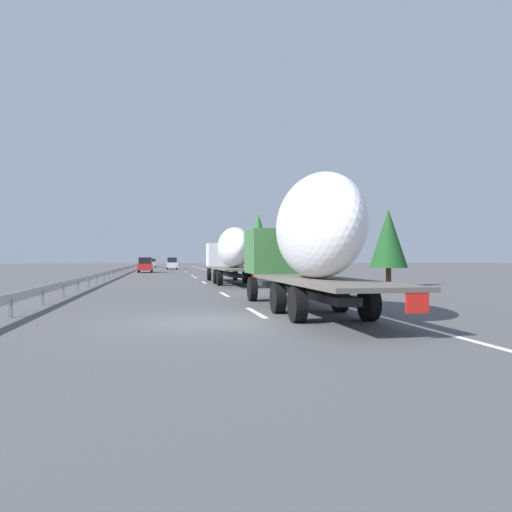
% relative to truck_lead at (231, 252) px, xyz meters
% --- Properties ---
extents(ground_plane, '(260.00, 260.00, 0.00)m').
position_rel_truck_lead_xyz_m(ground_plane, '(19.10, 3.60, -2.31)').
color(ground_plane, '#4C4C4F').
extents(lane_stripe_0, '(3.20, 0.20, 0.01)m').
position_rel_truck_lead_xyz_m(lane_stripe_0, '(-18.90, 1.80, -2.31)').
color(lane_stripe_0, white).
rests_on(lane_stripe_0, ground_plane).
extents(lane_stripe_1, '(3.20, 0.20, 0.01)m').
position_rel_truck_lead_xyz_m(lane_stripe_1, '(-10.40, 1.80, -2.31)').
color(lane_stripe_1, white).
rests_on(lane_stripe_1, ground_plane).
extents(lane_stripe_2, '(3.20, 0.20, 0.01)m').
position_rel_truck_lead_xyz_m(lane_stripe_2, '(2.04, 1.80, -2.31)').
color(lane_stripe_2, white).
rests_on(lane_stripe_2, ground_plane).
extents(lane_stripe_3, '(3.20, 0.20, 0.01)m').
position_rel_truck_lead_xyz_m(lane_stripe_3, '(12.07, 1.80, -2.31)').
color(lane_stripe_3, white).
rests_on(lane_stripe_3, ground_plane).
extents(lane_stripe_4, '(3.20, 0.20, 0.01)m').
position_rel_truck_lead_xyz_m(lane_stripe_4, '(17.17, 1.80, -2.31)').
color(lane_stripe_4, white).
rests_on(lane_stripe_4, ground_plane).
extents(lane_stripe_5, '(3.20, 0.20, 0.01)m').
position_rel_truck_lead_xyz_m(lane_stripe_5, '(32.06, 1.80, -2.31)').
color(lane_stripe_5, white).
rests_on(lane_stripe_5, ground_plane).
extents(lane_stripe_6, '(3.20, 0.20, 0.01)m').
position_rel_truck_lead_xyz_m(lane_stripe_6, '(44.40, 1.80, -2.31)').
color(lane_stripe_6, white).
rests_on(lane_stripe_6, ground_plane).
extents(lane_stripe_7, '(3.20, 0.20, 0.01)m').
position_rel_truck_lead_xyz_m(lane_stripe_7, '(48.15, 1.80, -2.31)').
color(lane_stripe_7, white).
rests_on(lane_stripe_7, ground_plane).
extents(lane_stripe_8, '(3.20, 0.20, 0.01)m').
position_rel_truck_lead_xyz_m(lane_stripe_8, '(60.96, 1.80, -2.31)').
color(lane_stripe_8, white).
rests_on(lane_stripe_8, ground_plane).
extents(lane_stripe_9, '(3.20, 0.20, 0.01)m').
position_rel_truck_lead_xyz_m(lane_stripe_9, '(65.47, 1.80, -2.31)').
color(lane_stripe_9, white).
rests_on(lane_stripe_9, ground_plane).
extents(edge_line_right, '(110.00, 0.20, 0.01)m').
position_rel_truck_lead_xyz_m(edge_line_right, '(24.10, -1.90, -2.31)').
color(edge_line_right, white).
rests_on(edge_line_right, ground_plane).
extents(truck_lead, '(14.26, 2.55, 4.01)m').
position_rel_truck_lead_xyz_m(truck_lead, '(0.00, 0.00, 0.00)').
color(truck_lead, silver).
rests_on(truck_lead, ground_plane).
extents(truck_trailing, '(13.18, 2.55, 4.60)m').
position_rel_truck_lead_xyz_m(truck_trailing, '(-18.92, 0.00, 0.25)').
color(truck_trailing, '#387038').
rests_on(truck_trailing, ground_plane).
extents(car_white_van, '(4.14, 1.74, 1.99)m').
position_rel_truck_lead_xyz_m(car_white_van, '(47.41, 3.34, -1.33)').
color(car_white_van, white).
rests_on(car_white_van, ground_plane).
extents(car_silver_hatch, '(4.13, 1.89, 1.79)m').
position_rel_truck_lead_xyz_m(car_silver_hatch, '(67.03, 7.15, -1.40)').
color(car_silver_hatch, '#ADB2B7').
rests_on(car_silver_hatch, ground_plane).
extents(car_red_compact, '(4.12, 1.85, 1.98)m').
position_rel_truck_lead_xyz_m(car_red_compact, '(29.52, 7.12, -1.33)').
color(car_red_compact, red).
rests_on(car_red_compact, ground_plane).
extents(road_sign, '(0.10, 0.90, 3.40)m').
position_rel_truck_lead_xyz_m(road_sign, '(18.81, -3.10, 0.03)').
color(road_sign, gray).
rests_on(road_sign, ground_plane).
extents(tree_0, '(2.98, 2.98, 6.27)m').
position_rel_truck_lead_xyz_m(tree_0, '(42.78, -7.81, 1.77)').
color(tree_0, '#472D19').
rests_on(tree_0, ground_plane).
extents(tree_1, '(3.39, 3.39, 7.19)m').
position_rel_truck_lead_xyz_m(tree_1, '(44.96, -7.46, 2.24)').
color(tree_1, '#472D19').
rests_on(tree_1, ground_plane).
extents(tree_2, '(4.00, 4.00, 5.73)m').
position_rel_truck_lead_xyz_m(tree_2, '(26.82, -8.79, 1.24)').
color(tree_2, '#472D19').
rests_on(tree_2, ground_plane).
extents(tree_3, '(2.48, 2.48, 5.09)m').
position_rel_truck_lead_xyz_m(tree_3, '(-5.56, -9.66, 0.84)').
color(tree_3, '#472D19').
rests_on(tree_3, ground_plane).
extents(tree_4, '(3.03, 3.03, 6.04)m').
position_rel_truck_lead_xyz_m(tree_4, '(17.32, -9.68, 1.42)').
color(tree_4, '#472D19').
rests_on(tree_4, ground_plane).
extents(tree_5, '(3.88, 3.88, 7.58)m').
position_rel_truck_lead_xyz_m(tree_5, '(25.90, -7.17, 2.30)').
color(tree_5, '#472D19').
rests_on(tree_5, ground_plane).
extents(guardrail_median, '(94.00, 0.10, 0.76)m').
position_rel_truck_lead_xyz_m(guardrail_median, '(22.10, 9.60, -1.73)').
color(guardrail_median, '#9EA0A5').
rests_on(guardrail_median, ground_plane).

